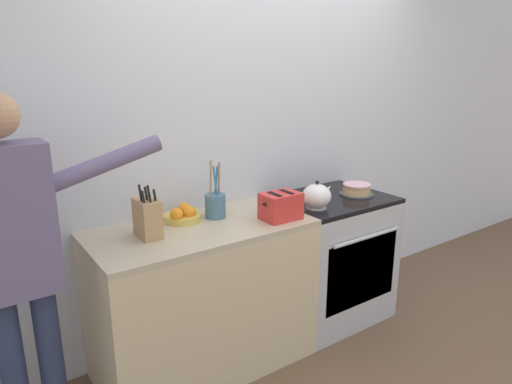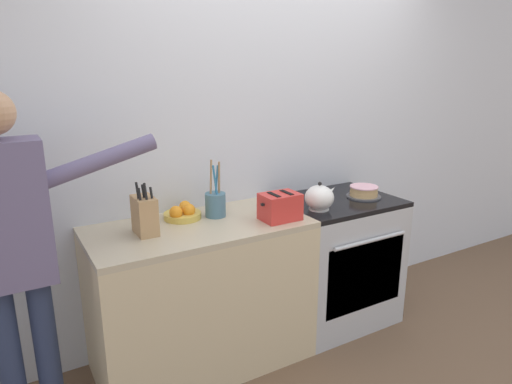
% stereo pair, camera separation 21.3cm
% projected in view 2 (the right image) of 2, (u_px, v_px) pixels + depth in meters
% --- Properties ---
extents(ground_plane, '(16.00, 16.00, 0.00)m').
position_uv_depth(ground_plane, '(325.00, 351.00, 2.90)').
color(ground_plane, brown).
extents(wall_back, '(8.00, 0.04, 2.60)m').
position_uv_depth(wall_back, '(273.00, 135.00, 3.08)').
color(wall_back, silver).
rests_on(wall_back, ground_plane).
extents(counter_cabinet, '(1.25, 0.62, 0.89)m').
position_uv_depth(counter_cabinet, '(202.00, 295.00, 2.70)').
color(counter_cabinet, beige).
rests_on(counter_cabinet, ground_plane).
extents(stove_range, '(0.77, 0.65, 0.89)m').
position_uv_depth(stove_range, '(335.00, 260.00, 3.19)').
color(stove_range, '#B7BABF').
rests_on(stove_range, ground_plane).
extents(layer_cake, '(0.23, 0.23, 0.08)m').
position_uv_depth(layer_cake, '(364.00, 192.00, 3.11)').
color(layer_cake, '#4C4C51').
rests_on(layer_cake, stove_range).
extents(tea_kettle, '(0.22, 0.18, 0.18)m').
position_uv_depth(tea_kettle, '(320.00, 198.00, 2.83)').
color(tea_kettle, white).
rests_on(tea_kettle, stove_range).
extents(knife_block, '(0.10, 0.17, 0.29)m').
position_uv_depth(knife_block, '(145.00, 215.00, 2.42)').
color(knife_block, tan).
rests_on(knife_block, counter_cabinet).
extents(utensil_crock, '(0.12, 0.12, 0.34)m').
position_uv_depth(utensil_crock, '(215.00, 203.00, 2.70)').
color(utensil_crock, '#477084').
rests_on(utensil_crock, counter_cabinet).
extents(fruit_bowl, '(0.22, 0.22, 0.10)m').
position_uv_depth(fruit_bowl, '(183.00, 213.00, 2.67)').
color(fruit_bowl, gold).
rests_on(fruit_bowl, counter_cabinet).
extents(toaster, '(0.24, 0.16, 0.16)m').
position_uv_depth(toaster, '(280.00, 207.00, 2.65)').
color(toaster, red).
rests_on(toaster, counter_cabinet).
extents(person_baker, '(0.94, 0.20, 1.67)m').
position_uv_depth(person_baker, '(13.00, 242.00, 2.03)').
color(person_baker, '#283351').
rests_on(person_baker, ground_plane).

